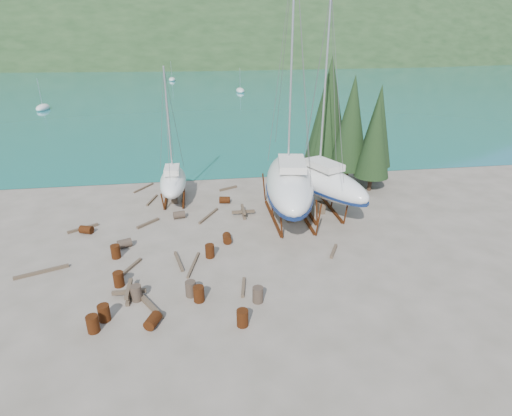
{
  "coord_description": "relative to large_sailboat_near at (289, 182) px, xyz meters",
  "views": [
    {
      "loc": [
        -1.3,
        -22.26,
        13.02
      ],
      "look_at": [
        2.48,
        3.0,
        1.96
      ],
      "focal_mm": 28.0,
      "sensor_mm": 36.0,
      "label": 1
    }
  ],
  "objects": [
    {
      "name": "timber_9",
      "position": [
        -10.76,
        5.07,
        -2.9
      ],
      "size": [
        0.77,
        2.29,
        0.15
      ],
      "primitive_type": "cube",
      "rotation": [
        0.0,
        0.0,
        2.87
      ],
      "color": "brown",
      "rests_on": "ground"
    },
    {
      "name": "drum_16",
      "position": [
        -10.33,
        -9.05,
        -2.53
      ],
      "size": [
        0.58,
        0.58,
        0.88
      ],
      "primitive_type": "cylinder",
      "color": "#2D2823",
      "rests_on": "ground"
    },
    {
      "name": "large_sailboat_far",
      "position": [
        2.79,
        1.08,
        -0.38
      ],
      "size": [
        6.55,
        10.38,
        15.87
      ],
      "rotation": [
        0.0,
        0.0,
        0.39
      ],
      "color": "silver",
      "rests_on": "ground"
    },
    {
      "name": "far_house_right",
      "position": [
        24.67,
        184.8,
        -0.05
      ],
      "size": [
        6.6,
        5.6,
        5.6
      ],
      "color": "beige",
      "rests_on": "ground"
    },
    {
      "name": "drum_17",
      "position": [
        -7.46,
        -9.09,
        -2.53
      ],
      "size": [
        0.58,
        0.58,
        0.88
      ],
      "primitive_type": "cylinder",
      "color": "#2D2823",
      "rests_on": "ground"
    },
    {
      "name": "timber_3",
      "position": [
        -7.32,
        -6.02,
        -2.9
      ],
      "size": [
        0.82,
        2.82,
        0.15
      ],
      "primitive_type": "cube",
      "rotation": [
        0.0,
        0.0,
        2.9
      ],
      "color": "brown",
      "rests_on": "ground"
    },
    {
      "name": "timber_0",
      "position": [
        -11.8,
        8.26,
        -2.9
      ],
      "size": [
        1.6,
        2.26,
        0.14
      ],
      "primitive_type": "cube",
      "rotation": [
        0.0,
        0.0,
        2.54
      ],
      "color": "brown",
      "rests_on": "ground"
    },
    {
      "name": "cypress_mid_right",
      "position": [
        8.67,
        4.8,
        1.95
      ],
      "size": [
        3.06,
        3.06,
        8.5
      ],
      "color": "black",
      "rests_on": "ground"
    },
    {
      "name": "timber_1",
      "position": [
        1.75,
        -5.71,
        -2.88
      ],
      "size": [
        1.0,
        1.59,
        0.19
      ],
      "primitive_type": "cube",
      "rotation": [
        0.0,
        0.0,
        2.64
      ],
      "color": "brown",
      "rests_on": "ground"
    },
    {
      "name": "drum_8",
      "position": [
        -12.17,
        -4.31,
        -2.53
      ],
      "size": [
        0.58,
        0.58,
        0.88
      ],
      "primitive_type": "cylinder",
      "color": "#5B260F",
      "rests_on": "ground"
    },
    {
      "name": "timber_2",
      "position": [
        -15.27,
        0.22,
        -2.88
      ],
      "size": [
        1.96,
        1.3,
        0.19
      ],
      "primitive_type": "cube",
      "rotation": [
        0.0,
        0.0,
        2.12
      ],
      "color": "brown",
      "rests_on": "ground"
    },
    {
      "name": "drum_10",
      "position": [
        -11.69,
        -10.52,
        -2.53
      ],
      "size": [
        0.58,
        0.58,
        0.88
      ],
      "primitive_type": "cylinder",
      "color": "#5B260F",
      "rests_on": "ground"
    },
    {
      "name": "drum_13",
      "position": [
        -12.06,
        -11.3,
        -2.53
      ],
      "size": [
        0.58,
        0.58,
        0.88
      ],
      "primitive_type": "cylinder",
      "color": "#5B260F",
      "rests_on": "ground"
    },
    {
      "name": "drum_12",
      "position": [
        -9.29,
        -11.3,
        -2.68
      ],
      "size": [
        0.87,
        1.04,
        0.58
      ],
      "primitive_type": "cylinder",
      "rotation": [
        1.57,
        0.0,
        2.75
      ],
      "color": "#5B260F",
      "rests_on": "ground"
    },
    {
      "name": "timber_14",
      "position": [
        -16.27,
        -5.52,
        -2.88
      ],
      "size": [
        2.85,
        1.24,
        0.18
      ],
      "primitive_type": "cube",
      "rotation": [
        0.0,
        0.0,
        1.94
      ],
      "color": "brown",
      "rests_on": "ground"
    },
    {
      "name": "cypress_far_right",
      "position": [
        10.17,
        7.8,
        2.24
      ],
      "size": [
        3.24,
        3.24,
        9.0
      ],
      "color": "black",
      "rests_on": "ground"
    },
    {
      "name": "drum_7",
      "position": [
        -4.97,
        -11.91,
        -2.53
      ],
      "size": [
        0.58,
        0.58,
        0.88
      ],
      "primitive_type": "cylinder",
      "color": "#5B260F",
      "rests_on": "ground"
    },
    {
      "name": "moored_boat_left",
      "position": [
        -35.33,
        54.8,
        -2.59
      ],
      "size": [
        2.0,
        5.0,
        6.05
      ],
      "color": "silver",
      "rests_on": "ground"
    },
    {
      "name": "cypress_near_right",
      "position": [
        7.17,
        6.8,
        2.82
      ],
      "size": [
        3.6,
        3.6,
        10.0
      ],
      "color": "black",
      "rests_on": "ground"
    },
    {
      "name": "moored_boat_mid",
      "position": [
        4.67,
        74.8,
        -2.59
      ],
      "size": [
        2.0,
        5.0,
        6.05
      ],
      "color": "silver",
      "rests_on": "ground"
    },
    {
      "name": "drum_15",
      "position": [
        -11.84,
        -2.97,
        -2.68
      ],
      "size": [
        1.04,
        0.87,
        0.58
      ],
      "primitive_type": "cylinder",
      "rotation": [
        1.57,
        0.0,
        1.96
      ],
      "color": "#2D2823",
      "rests_on": "ground"
    },
    {
      "name": "drum_4",
      "position": [
        -4.65,
        3.68,
        -2.68
      ],
      "size": [
        0.96,
        0.72,
        0.58
      ],
      "primitive_type": "cylinder",
      "rotation": [
        1.57,
        0.0,
        1.41
      ],
      "color": "#5B260F",
      "rests_on": "ground"
    },
    {
      "name": "drum_9",
      "position": [
        -8.36,
        1.17,
        -2.68
      ],
      "size": [
        0.97,
        0.73,
        0.58
      ],
      "primitive_type": "cylinder",
      "rotation": [
        1.57,
        0.0,
        1.76
      ],
      "color": "#2D2823",
      "rests_on": "ground"
    },
    {
      "name": "cypress_back_left",
      "position": [
        5.67,
        8.8,
        3.69
      ],
      "size": [
        4.14,
        4.14,
        11.5
      ],
      "color": "black",
      "rests_on": "ground"
    },
    {
      "name": "timber_5",
      "position": [
        -8.23,
        -5.47,
        -2.89
      ],
      "size": [
        0.69,
        2.36,
        0.16
      ],
      "primitive_type": "cube",
      "rotation": [
        0.0,
        0.0,
        0.22
      ],
      "color": "brown",
      "rests_on": "ground"
    },
    {
      "name": "timber_16",
      "position": [
        -9.61,
        -9.75,
        -2.86
      ],
      "size": [
        1.6,
        2.38,
        0.23
      ],
      "primitive_type": "cube",
      "rotation": [
        0.0,
        0.0,
        0.56
      ],
      "color": "brown",
      "rests_on": "ground"
    },
    {
      "name": "far_house_left",
      "position": [
        -65.33,
        184.8,
        -0.05
      ],
      "size": [
        6.6,
        5.6,
        5.6
      ],
      "color": "beige",
      "rests_on": "ground"
    },
    {
      "name": "timber_6",
      "position": [
        -4.07,
        6.93,
        -2.88
      ],
      "size": [
        1.7,
        0.98,
        0.19
      ],
      "primitive_type": "cube",
      "rotation": [
        0.0,
        0.0,
        2.04
      ],
      "color": "brown",
      "rests_on": "ground"
    },
    {
      "name": "moored_boat_far",
      "position": [
        -13.33,
        104.8,
        -2.59
      ],
      "size": [
        2.0,
        5.0,
        6.05
      ],
      "color": "silver",
      "rests_on": "ground"
    },
    {
      "name": "drum_5",
      "position": [
        -3.94,
        -10.15,
        -2.53
      ],
      "size": [
        0.58,
        0.58,
        0.88
      ],
      "primitive_type": "cylinder",
      "color": "#2D2823",
      "rests_on": "ground"
    },
    {
      "name": "bay_water",
      "position": [
        -5.33,
        309.8,
        -2.97
      ],
      "size": [
        700.0,
        700.0,
        0.0
      ],
      "primitive_type": "plane",
      "color": "#187379",
      "rests_on": "ground"
    },
    {
      "name": "timber_7",
      "position": [
        -4.57,
        -8.85,
        -2.88
      ],
      "size": [
        0.47,
        1.76,
        0.17
      ],
      "primitive_type": "cube",
      "rotation": [
        0.0,
        0.0,
        2.97
      ],
      "color": "brown",
      "rests_on": "ground"
    },
    {
      "name": "worker",
      "position": [
        0.09,
        -0.16,
        -2.05
      ],
      "size": [
        0.56,
        0.74,
        1.85
      ],
      "primitive_type": "imported",
      "rotation": [
        0.0,
        0.0,
        1.39
      ],
      "color": "navy",
      "rests_on": "ground"
    },
    {
      "name": "far_hill",
      "position": [
        -5.33,
        314.8,
        -2.97
      ],
      "size": [
        800.0,
        360.0,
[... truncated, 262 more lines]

